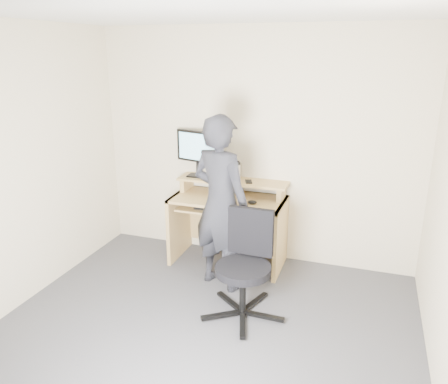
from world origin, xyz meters
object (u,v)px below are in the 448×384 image
Objects in this scene: monitor at (198,150)px; person at (221,204)px; desk at (230,213)px; office_chair at (246,261)px.

person reaches higher than monitor.
monitor is (-0.40, 0.07, 0.67)m from desk.
monitor is at bearing 170.29° from desk.
office_chair is (0.84, -1.02, -0.71)m from monitor.
desk is 1.31× the size of office_chair.
desk is 0.63m from person.
office_chair is at bearing -36.28° from monitor.
person is (0.47, -0.62, -0.36)m from monitor.
monitor reaches higher than office_chair.
desk is 0.70× the size of person.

